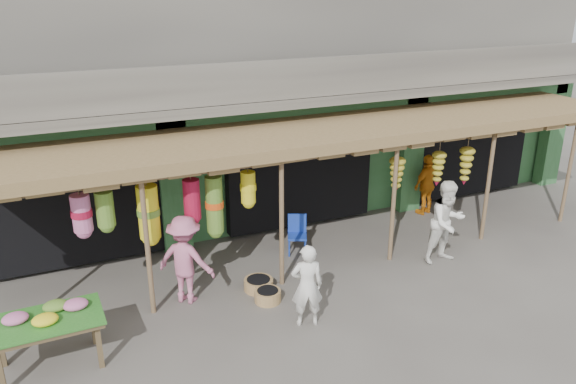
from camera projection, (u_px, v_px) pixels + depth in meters
name	position (u px, v px, depth m)	size (l,w,h in m)	color
ground	(344.00, 264.00, 11.72)	(80.00, 80.00, 0.00)	#514C47
building	(257.00, 70.00, 14.70)	(16.40, 6.80, 7.00)	gray
awning	(321.00, 137.00, 11.43)	(14.00, 2.70, 2.79)	brown
flower_table	(47.00, 321.00, 8.36)	(1.65, 1.00, 0.98)	brown
blue_chair	(297.00, 232.00, 12.12)	(0.53, 0.54, 0.84)	#1A39A9
basket_mid	(259.00, 284.00, 10.72)	(0.56, 0.56, 0.22)	olive
basket_right	(268.00, 296.00, 10.32)	(0.49, 0.49, 0.22)	#A7864E
person_front	(307.00, 286.00, 9.42)	(0.54, 0.36, 1.49)	silver
person_right	(447.00, 222.00, 11.56)	(0.86, 0.67, 1.78)	white
person_vendor	(427.00, 184.00, 14.06)	(0.91, 0.38, 1.55)	orange
person_shopper	(185.00, 260.00, 10.11)	(1.08, 0.62, 1.67)	#C6698C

